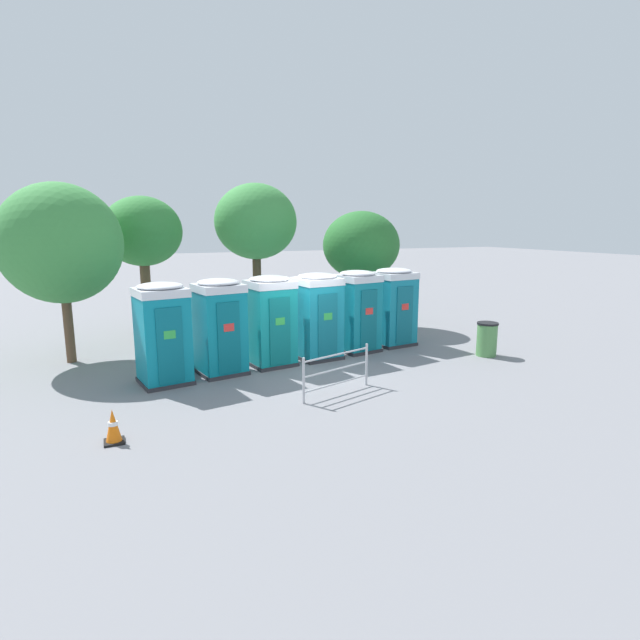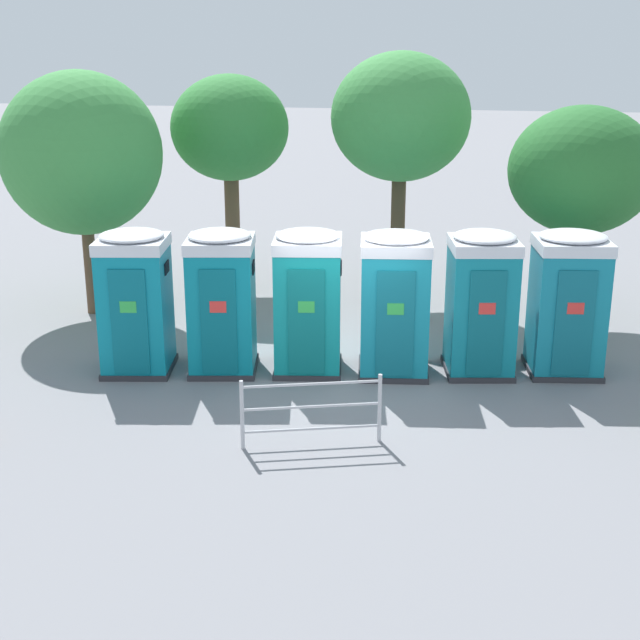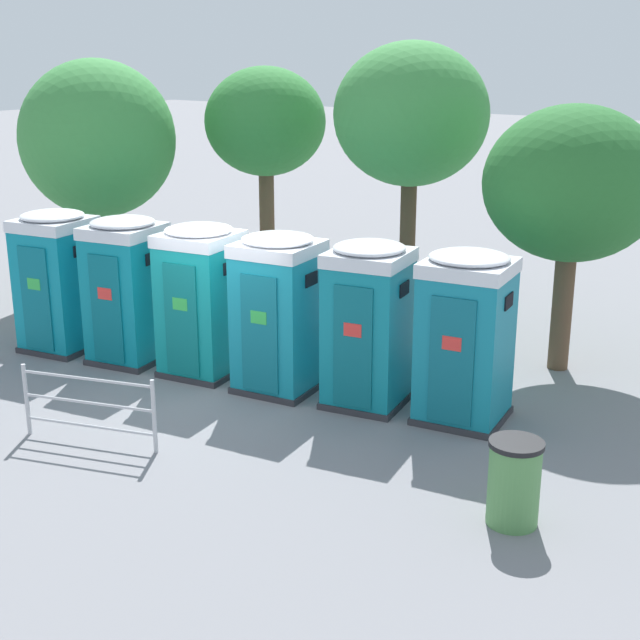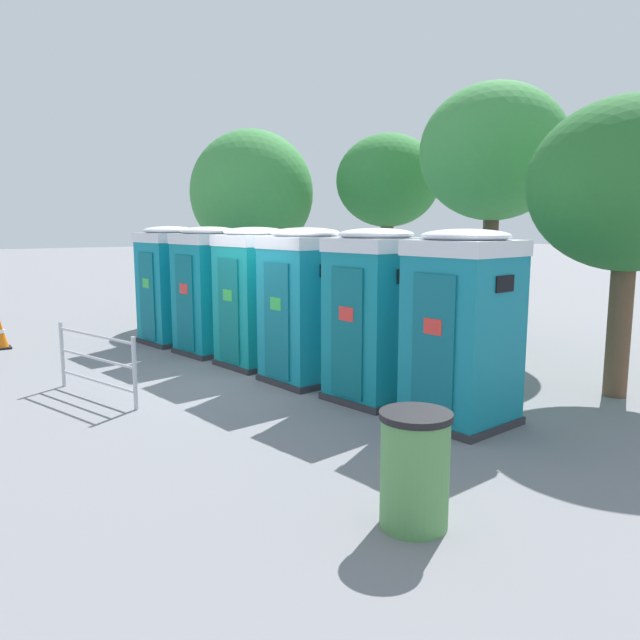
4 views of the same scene
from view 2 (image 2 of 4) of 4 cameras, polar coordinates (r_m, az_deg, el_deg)
name	(u,v)px [view 2 (image 2 of 4)]	position (r m, az deg, el deg)	size (l,w,h in m)	color
ground_plane	(351,380)	(15.47, 1.99, -3.88)	(120.00, 120.00, 0.00)	slate
portapotty_0	(136,301)	(15.87, -11.72, 1.20)	(1.37, 1.38, 2.54)	#2D2D33
portapotty_1	(222,301)	(15.64, -6.30, 1.23)	(1.36, 1.39, 2.54)	#2D2D33
portapotty_2	(308,301)	(15.54, -0.78, 1.23)	(1.35, 1.36, 2.54)	#2D2D33
portapotty_3	(395,303)	(15.48, 4.79, 1.10)	(1.36, 1.34, 2.54)	#2D2D33
portapotty_4	(481,302)	(15.71, 10.27, 1.12)	(1.35, 1.38, 2.54)	#2D2D33
portapotty_5	(567,302)	(16.05, 15.56, 1.11)	(1.39, 1.36, 2.54)	#2D2D33
street_tree_0	(230,130)	(20.86, -5.79, 12.02)	(2.69, 2.69, 4.89)	brown
street_tree_1	(582,171)	(18.57, 16.40, 9.11)	(2.89, 2.89, 4.43)	brown
street_tree_2	(81,154)	(19.15, -15.03, 10.23)	(3.30, 3.30, 5.07)	brown
street_tree_3	(401,118)	(19.69, 5.18, 12.73)	(3.01, 3.01, 5.41)	#4C3826
event_barrier	(311,409)	(12.90, -0.55, -5.70)	(1.97, 0.67, 1.05)	#B7B7BC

